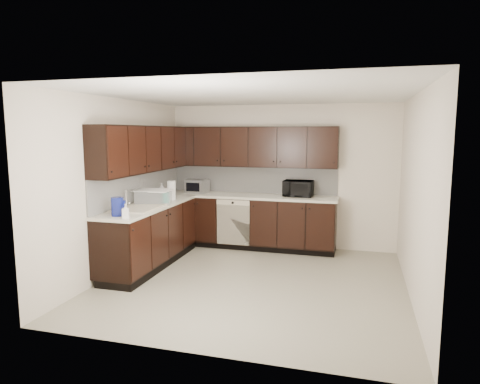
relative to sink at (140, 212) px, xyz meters
name	(u,v)px	position (x,y,z in m)	size (l,w,h in m)	color
floor	(253,282)	(1.68, 0.01, -0.88)	(4.00, 4.00, 0.00)	#9B9680
ceiling	(254,95)	(1.68, 0.01, 1.62)	(4.00, 4.00, 0.00)	white
wall_back	(280,176)	(1.68, 2.01, 0.37)	(4.00, 0.02, 2.50)	beige
wall_left	(119,186)	(-0.32, 0.01, 0.37)	(0.02, 4.00, 2.50)	beige
wall_right	(415,197)	(3.68, 0.01, 0.37)	(0.02, 4.00, 2.50)	beige
wall_front	(198,221)	(1.68, -1.99, 0.37)	(4.00, 0.02, 2.50)	beige
lower_cabinets	(210,230)	(0.67, 1.12, -0.47)	(3.00, 2.80, 0.90)	black
countertop	(210,200)	(0.67, 1.12, 0.04)	(3.03, 2.83, 0.04)	beige
backsplash	(202,182)	(0.46, 1.33, 0.30)	(3.00, 2.80, 0.48)	#B5B4B0
upper_cabinets	(206,148)	(0.58, 1.22, 0.89)	(3.00, 2.80, 0.70)	black
dishwasher	(233,220)	(0.98, 1.42, -0.33)	(0.58, 0.04, 0.78)	beige
sink	(140,212)	(0.00, 0.00, 0.00)	(0.54, 0.82, 0.42)	beige
microwave	(298,188)	(2.03, 1.76, 0.19)	(0.49, 0.33, 0.27)	black
soap_bottle_a	(126,211)	(0.19, -0.69, 0.15)	(0.08, 0.08, 0.18)	gray
soap_bottle_b	(162,190)	(-0.18, 1.11, 0.17)	(0.09, 0.09, 0.23)	gray
toaster_oven	(197,186)	(0.22, 1.72, 0.18)	(0.38, 0.28, 0.24)	#B5B5B7
storage_bin	(154,197)	(0.00, 0.44, 0.16)	(0.52, 0.39, 0.20)	silver
blue_pitcher	(117,207)	(0.01, -0.58, 0.18)	(0.16, 0.16, 0.25)	navy
teal_tumbler	(165,196)	(0.16, 0.52, 0.16)	(0.09, 0.09, 0.21)	#0C8A77
paper_towel_roll	(171,190)	(0.12, 0.84, 0.21)	(0.14, 0.14, 0.31)	silver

